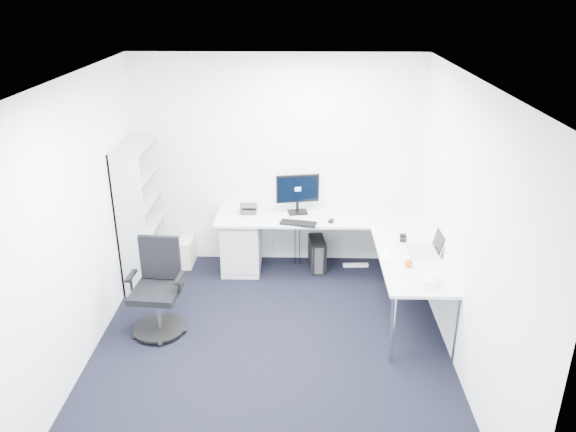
{
  "coord_description": "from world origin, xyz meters",
  "views": [
    {
      "loc": [
        0.28,
        -4.7,
        3.46
      ],
      "look_at": [
        0.15,
        1.05,
        1.05
      ],
      "focal_mm": 35.0,
      "sensor_mm": 36.0,
      "label": 1
    }
  ],
  "objects_px": {
    "l_desk": "(322,256)",
    "monitor": "(298,194)",
    "bookshelf": "(141,215)",
    "task_chair": "(156,290)",
    "laptop": "(420,242)"
  },
  "relations": [
    {
      "from": "task_chair",
      "to": "laptop",
      "type": "height_order",
      "value": "task_chair"
    },
    {
      "from": "bookshelf",
      "to": "task_chair",
      "type": "height_order",
      "value": "bookshelf"
    },
    {
      "from": "bookshelf",
      "to": "laptop",
      "type": "height_order",
      "value": "bookshelf"
    },
    {
      "from": "l_desk",
      "to": "task_chair",
      "type": "bearing_deg",
      "value": -148.33
    },
    {
      "from": "l_desk",
      "to": "laptop",
      "type": "bearing_deg",
      "value": -32.08
    },
    {
      "from": "l_desk",
      "to": "laptop",
      "type": "distance_m",
      "value": 1.31
    },
    {
      "from": "bookshelf",
      "to": "laptop",
      "type": "distance_m",
      "value": 3.27
    },
    {
      "from": "l_desk",
      "to": "bookshelf",
      "type": "distance_m",
      "value": 2.23
    },
    {
      "from": "l_desk",
      "to": "monitor",
      "type": "distance_m",
      "value": 0.83
    },
    {
      "from": "l_desk",
      "to": "monitor",
      "type": "relative_size",
      "value": 4.87
    },
    {
      "from": "task_chair",
      "to": "laptop",
      "type": "distance_m",
      "value": 2.84
    },
    {
      "from": "task_chair",
      "to": "bookshelf",
      "type": "bearing_deg",
      "value": 114.6
    },
    {
      "from": "task_chair",
      "to": "monitor",
      "type": "distance_m",
      "value": 2.16
    },
    {
      "from": "l_desk",
      "to": "task_chair",
      "type": "xyz_separation_m",
      "value": [
        -1.76,
        -1.08,
        0.13
      ]
    },
    {
      "from": "l_desk",
      "to": "task_chair",
      "type": "relative_size",
      "value": 2.57
    }
  ]
}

